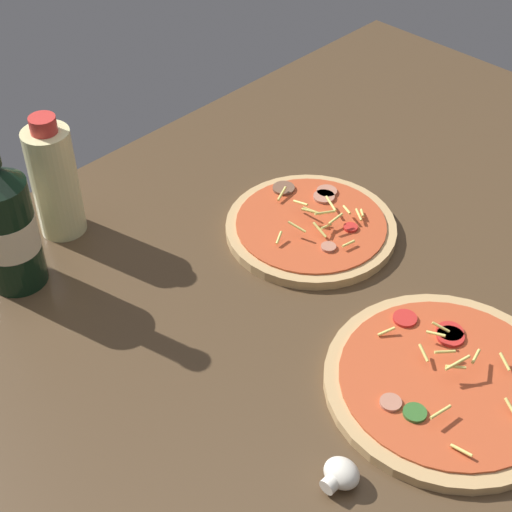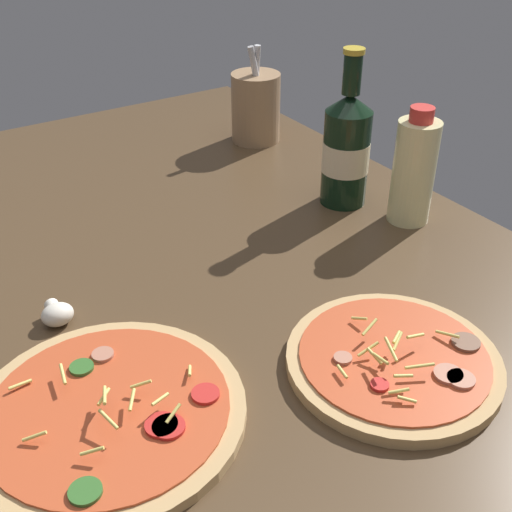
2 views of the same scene
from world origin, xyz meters
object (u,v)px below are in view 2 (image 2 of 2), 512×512
Objects in this scene: pizza_near at (109,412)px; beer_bottle at (346,148)px; oil_bottle at (414,170)px; mushroom_left at (57,314)px; pizza_far at (394,361)px; utensil_crock at (256,107)px.

pizza_near is 1.13× the size of beer_bottle.
oil_bottle reaches higher than mushroom_left.
beer_bottle is at bearing -155.51° from oil_bottle.
mushroom_left is (-18.32, 0.70, 0.58)cm from pizza_near.
oil_bottle is 55.64cm from mushroom_left.
utensil_crock reaches higher than pizza_far.
utensil_crock reaches higher than mushroom_left.
pizza_far is 40.86cm from mushroom_left.
oil_bottle is 4.40× the size of mushroom_left.
pizza_far is 36.19cm from oil_bottle.
utensil_crock is at bearing 160.01° from pizza_far.
pizza_near is 57.17cm from beer_bottle.
utensil_crock is at bearing 124.54° from mushroom_left.
oil_bottle is (10.37, 4.72, -1.00)cm from beer_bottle.
utensil_crock is (-54.69, 53.54, 6.05)cm from pizza_near.
pizza_far is at bearing -19.99° from utensil_crock.
beer_bottle is 6.02× the size of mushroom_left.
beer_bottle is 11.44cm from oil_bottle.
pizza_near is 76.77cm from utensil_crock.
utensil_crock is at bearing 175.21° from beer_bottle.
oil_bottle is at bearing 24.49° from beer_bottle.
beer_bottle is (-34.59, 21.07, 8.58)cm from pizza_far.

